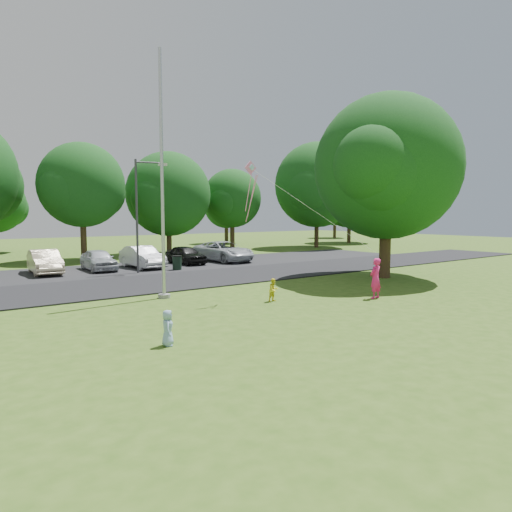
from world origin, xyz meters
TOP-DOWN VIEW (x-y plane):
  - ground at (0.00, 0.00)m, footprint 120.00×120.00m
  - park_road at (0.00, 9.00)m, footprint 60.00×6.00m
  - parking_strip at (0.00, 15.50)m, footprint 42.00×7.00m
  - flagpole at (-3.50, 5.00)m, footprint 0.50×0.50m
  - street_lamp at (-1.12, 12.94)m, footprint 1.83×0.61m
  - trash_can at (1.13, 13.00)m, footprint 0.59×0.59m
  - big_tree at (8.74, 3.39)m, footprint 8.58×7.75m
  - tree_row at (1.59, 24.23)m, footprint 64.35×11.94m
  - horizon_trees at (4.06, 33.88)m, footprint 77.46×7.20m
  - parked_cars at (1.25, 15.59)m, footprint 14.26×5.40m
  - woman at (3.44, -0.25)m, footprint 0.65×0.47m
  - child_yellow at (-0.35, 1.70)m, footprint 0.47×0.38m
  - child_blue at (-6.42, -1.42)m, footprint 0.47×0.55m
  - kite at (-0.82, 2.36)m, footprint 4.66×2.94m

SIDE VIEW (x-z plane):
  - ground at x=0.00m, z-range 0.00..0.00m
  - park_road at x=0.00m, z-range 0.00..0.06m
  - parking_strip at x=0.00m, z-range 0.00..0.06m
  - child_yellow at x=-0.35m, z-range 0.00..0.92m
  - trash_can at x=1.13m, z-range 0.00..0.93m
  - child_blue at x=-6.42m, z-range 0.00..0.96m
  - parked_cars at x=1.25m, z-range 0.02..1.47m
  - woman at x=3.44m, z-range 0.00..1.66m
  - street_lamp at x=-1.12m, z-range 0.66..7.25m
  - flagpole at x=-3.50m, z-range -0.83..9.17m
  - horizon_trees at x=4.06m, z-range 0.79..7.81m
  - kite at x=-0.82m, z-range 2.91..6.56m
  - tree_row at x=1.59m, z-range 0.27..11.15m
  - big_tree at x=8.74m, z-range 0.89..10.74m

